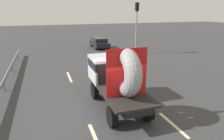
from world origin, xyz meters
The scene contains 8 objects.
ground_plane centered at (0.00, 0.00, 0.00)m, with size 120.00×120.00×0.00m, color #38383A.
flatbed_truck centered at (0.38, 0.58, 1.67)m, with size 2.02×5.04×3.31m.
distant_sedan centered at (3.89, 16.99, 0.71)m, with size 1.73×4.04×1.32m.
traffic_light centered at (6.90, 12.29, 3.64)m, with size 0.42×0.36×5.55m.
guardrail centered at (-5.56, 6.61, 0.53)m, with size 0.10×16.82×0.71m.
lane_dash_left_far centered at (-1.37, 6.06, 0.00)m, with size 2.51×0.16×0.01m, color beige.
lane_dash_right_near centered at (2.14, -2.16, 0.00)m, with size 2.21×0.16×0.01m, color beige.
lane_dash_right_far centered at (2.14, 6.54, 0.00)m, with size 2.99×0.16×0.01m, color beige.
Camera 1 is at (-2.98, -9.07, 4.92)m, focal length 33.51 mm.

